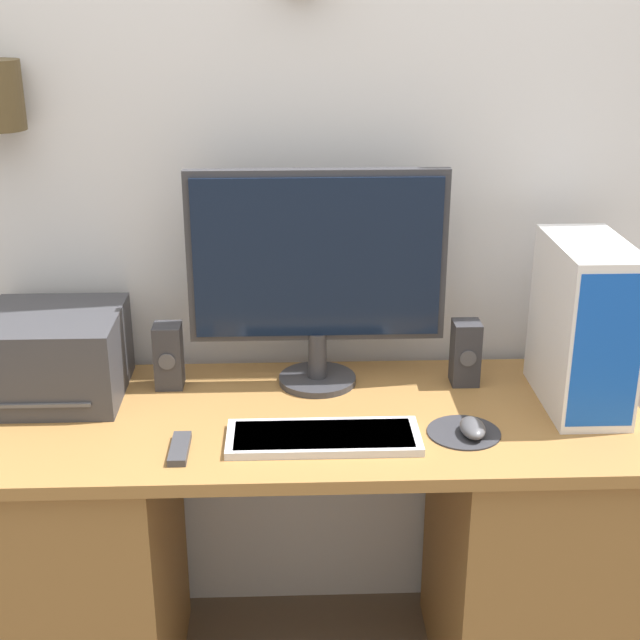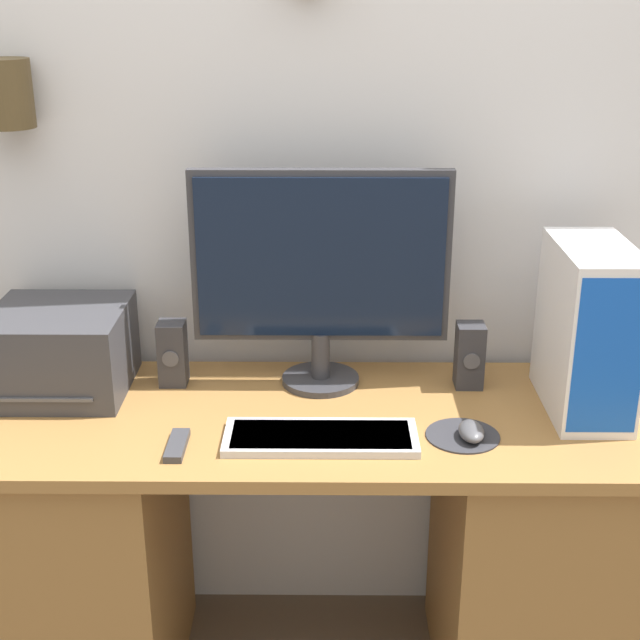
% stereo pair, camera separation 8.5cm
% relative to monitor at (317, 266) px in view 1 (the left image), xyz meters
% --- Properties ---
extents(wall_back, '(6.40, 0.17, 3.00)m').
position_rel_monitor_xyz_m(wall_back, '(-0.03, 0.18, 0.28)').
color(wall_back, silver).
rests_on(wall_back, ground_plane).
extents(desk, '(1.58, 0.60, 0.78)m').
position_rel_monitor_xyz_m(desk, '(-0.03, -0.18, -0.68)').
color(desk, olive).
rests_on(desk, ground_plane).
extents(monitor, '(0.62, 0.19, 0.54)m').
position_rel_monitor_xyz_m(monitor, '(0.00, 0.00, 0.00)').
color(monitor, '#333338').
rests_on(monitor, desk).
extents(keyboard, '(0.43, 0.16, 0.02)m').
position_rel_monitor_xyz_m(keyboard, '(0.00, -0.31, -0.30)').
color(keyboard, silver).
rests_on(keyboard, desk).
extents(mousepad, '(0.16, 0.16, 0.00)m').
position_rel_monitor_xyz_m(mousepad, '(0.32, -0.28, -0.30)').
color(mousepad, '#2D2D33').
rests_on(mousepad, desk).
extents(mouse, '(0.06, 0.09, 0.03)m').
position_rel_monitor_xyz_m(mouse, '(0.33, -0.30, -0.29)').
color(mouse, '#4C4C51').
rests_on(mouse, mousepad).
extents(computer_tower, '(0.17, 0.33, 0.40)m').
position_rel_monitor_xyz_m(computer_tower, '(0.62, -0.14, -0.11)').
color(computer_tower, white).
rests_on(computer_tower, desk).
extents(printer, '(0.32, 0.32, 0.21)m').
position_rel_monitor_xyz_m(printer, '(-0.63, -0.05, -0.20)').
color(printer, '#38383D').
rests_on(printer, desk).
extents(speaker_left, '(0.07, 0.07, 0.16)m').
position_rel_monitor_xyz_m(speaker_left, '(-0.37, -0.01, -0.22)').
color(speaker_left, '#2D2D33').
rests_on(speaker_left, desk).
extents(speaker_right, '(0.07, 0.07, 0.16)m').
position_rel_monitor_xyz_m(speaker_right, '(0.37, -0.02, -0.22)').
color(speaker_right, '#2D2D33').
rests_on(speaker_right, desk).
extents(remote_control, '(0.04, 0.13, 0.02)m').
position_rel_monitor_xyz_m(remote_control, '(-0.31, -0.34, -0.30)').
color(remote_control, '#38383D').
rests_on(remote_control, desk).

